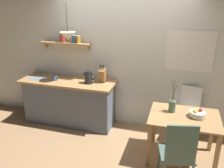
# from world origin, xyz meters

# --- Properties ---
(ground_plane) EXTENTS (14.00, 14.00, 0.00)m
(ground_plane) POSITION_xyz_m (0.00, 0.00, 0.00)
(ground_plane) COLOR #A87F56
(back_wall) EXTENTS (6.80, 0.11, 2.70)m
(back_wall) POSITION_xyz_m (0.21, 0.65, 1.35)
(back_wall) COLOR silver
(back_wall) RESTS_ON ground_plane
(kitchen_counter) EXTENTS (1.83, 0.63, 0.91)m
(kitchen_counter) POSITION_xyz_m (-1.00, 0.32, 0.46)
(kitchen_counter) COLOR slate
(kitchen_counter) RESTS_ON ground_plane
(wall_shelf) EXTENTS (1.00, 0.20, 0.33)m
(wall_shelf) POSITION_xyz_m (-1.05, 0.49, 1.63)
(wall_shelf) COLOR tan
(dining_table) EXTENTS (1.02, 0.77, 0.74)m
(dining_table) POSITION_xyz_m (1.16, -0.21, 0.63)
(dining_table) COLOR tan
(dining_table) RESTS_ON ground_plane
(dining_chair_near) EXTENTS (0.51, 0.52, 1.00)m
(dining_chair_near) POSITION_xyz_m (1.10, -0.86, 0.54)
(dining_chair_near) COLOR #4C6B5B
(dining_chair_near) RESTS_ON ground_plane
(dining_chair_far) EXTENTS (0.49, 0.52, 0.94)m
(dining_chair_far) POSITION_xyz_m (1.24, 0.42, 0.52)
(dining_chair_far) COLOR white
(dining_chair_far) RESTS_ON ground_plane
(fruit_bowl) EXTENTS (0.24, 0.24, 0.13)m
(fruit_bowl) POSITION_xyz_m (1.34, -0.18, 0.79)
(fruit_bowl) COLOR silver
(fruit_bowl) RESTS_ON dining_table
(twig_vase) EXTENTS (0.11, 0.11, 0.52)m
(twig_vase) POSITION_xyz_m (0.97, -0.12, 0.84)
(twig_vase) COLOR #567056
(twig_vase) RESTS_ON dining_table
(electric_kettle) EXTENTS (0.25, 0.16, 0.26)m
(electric_kettle) POSITION_xyz_m (-0.56, 0.28, 1.03)
(electric_kettle) COLOR black
(electric_kettle) RESTS_ON kitchen_counter
(knife_block) EXTENTS (0.11, 0.19, 0.34)m
(knife_block) POSITION_xyz_m (-0.33, 0.41, 1.04)
(knife_block) COLOR #9E6B3D
(knife_block) RESTS_ON kitchen_counter
(coffee_mug_by_sink) EXTENTS (0.13, 0.09, 0.09)m
(coffee_mug_by_sink) POSITION_xyz_m (-1.24, 0.24, 0.95)
(coffee_mug_by_sink) COLOR #3D5B89
(coffee_mug_by_sink) RESTS_ON kitchen_counter
(pendant_lamp) EXTENTS (0.28, 0.28, 0.62)m
(pendant_lamp) POSITION_xyz_m (-0.92, 0.29, 1.76)
(pendant_lamp) COLOR black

